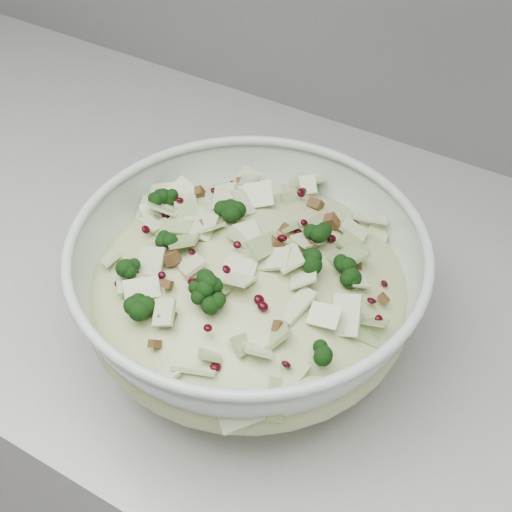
% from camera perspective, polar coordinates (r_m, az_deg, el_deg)
% --- Properties ---
extents(mixing_bowl, '(0.32, 0.32, 0.13)m').
position_cam_1_polar(mixing_bowl, '(0.64, -0.59, -2.74)').
color(mixing_bowl, silver).
rests_on(mixing_bowl, counter).
extents(salad, '(0.33, 0.33, 0.13)m').
position_cam_1_polar(salad, '(0.62, -0.61, -1.48)').
color(salad, '#BFCE8D').
rests_on(salad, mixing_bowl).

